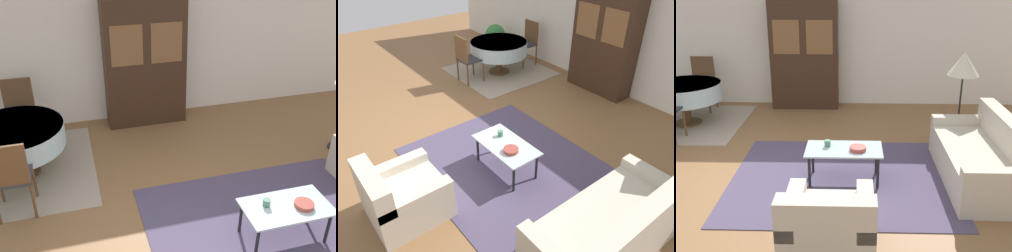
% 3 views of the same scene
% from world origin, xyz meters
% --- Properties ---
extents(wall_back, '(10.00, 0.06, 2.70)m').
position_xyz_m(wall_back, '(0.00, 3.63, 1.35)').
color(wall_back, silver).
rests_on(wall_back, ground_plane).
extents(area_rug, '(2.86, 2.36, 0.01)m').
position_xyz_m(area_rug, '(1.18, 0.31, 0.01)').
color(area_rug, '#4C425B').
rests_on(area_rug, ground_plane).
extents(dining_rug, '(2.03, 2.04, 0.01)m').
position_xyz_m(dining_rug, '(-1.69, 2.31, 0.01)').
color(dining_rug, gray).
rests_on(dining_rug, ground_plane).
extents(coffee_table, '(0.96, 0.52, 0.44)m').
position_xyz_m(coffee_table, '(1.20, 0.24, 0.40)').
color(coffee_table, black).
rests_on(coffee_table, area_rug).
extents(display_cabinet, '(1.30, 0.44, 2.10)m').
position_xyz_m(display_cabinet, '(0.34, 3.36, 1.05)').
color(display_cabinet, '#382316').
rests_on(display_cabinet, ground_plane).
extents(dining_table, '(1.29, 1.29, 0.73)m').
position_xyz_m(dining_table, '(-1.65, 2.27, 0.59)').
color(dining_table, brown).
rests_on(dining_table, dining_rug).
extents(dining_chair_near, '(0.44, 0.44, 1.02)m').
position_xyz_m(dining_chair_near, '(-1.65, 1.40, 0.59)').
color(dining_chair_near, brown).
rests_on(dining_chair_near, dining_rug).
extents(dining_chair_far, '(0.44, 0.44, 1.02)m').
position_xyz_m(dining_chair_far, '(-1.65, 3.13, 0.59)').
color(dining_chair_far, brown).
rests_on(dining_chair_far, dining_rug).
extents(cup, '(0.08, 0.08, 0.08)m').
position_xyz_m(cup, '(0.99, 0.30, 0.49)').
color(cup, '#4C7A60').
rests_on(cup, coffee_table).
extents(bowl, '(0.20, 0.20, 0.05)m').
position_xyz_m(bowl, '(1.37, 0.18, 0.47)').
color(bowl, '#9E4238').
rests_on(bowl, coffee_table).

